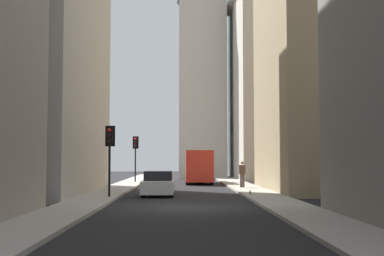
# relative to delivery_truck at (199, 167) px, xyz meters

# --- Properties ---
(ground_plane) EXTENTS (135.00, 135.00, 0.00)m
(ground_plane) POSITION_rel_delivery_truck_xyz_m (-21.60, 1.40, -1.46)
(ground_plane) COLOR black
(sidewalk_right) EXTENTS (90.00, 2.20, 0.14)m
(sidewalk_right) POSITION_rel_delivery_truck_xyz_m (-21.60, 5.90, -1.39)
(sidewalk_right) COLOR #A8A399
(sidewalk_right) RESTS_ON ground_plane
(sidewalk_left) EXTENTS (90.00, 2.20, 0.14)m
(sidewalk_left) POSITION_rel_delivery_truck_xyz_m (-21.60, -3.10, -1.39)
(sidewalk_left) COLOR #A8A399
(sidewalk_left) RESTS_ON ground_plane
(building_left_far) EXTENTS (13.11, 10.50, 21.70)m
(building_left_far) POSITION_rel_delivery_truck_xyz_m (8.99, -9.19, 9.40)
(building_left_far) COLOR beige
(building_left_far) RESTS_ON ground_plane
(building_right_midfar) EXTENTS (15.23, 10.00, 23.73)m
(building_right_midfar) POSITION_rel_delivery_truck_xyz_m (-12.75, 12.00, 10.41)
(building_right_midfar) COLOR #B7B2A5
(building_right_midfar) RESTS_ON ground_plane
(church_spire) EXTENTS (5.88, 5.88, 34.55)m
(church_spire) POSITION_rel_delivery_truck_xyz_m (13.99, -0.86, 16.62)
(church_spire) COLOR #B7B2A5
(church_spire) RESTS_ON ground_plane
(delivery_truck) EXTENTS (6.46, 2.25, 2.84)m
(delivery_truck) POSITION_rel_delivery_truck_xyz_m (0.00, 0.00, 0.00)
(delivery_truck) COLOR red
(delivery_truck) RESTS_ON ground_plane
(sedan_white) EXTENTS (4.30, 1.78, 1.42)m
(sedan_white) POSITION_rel_delivery_truck_xyz_m (-14.48, 2.80, -0.80)
(sedan_white) COLOR silver
(sedan_white) RESTS_ON ground_plane
(traffic_light_midblock) EXTENTS (0.43, 0.52, 3.74)m
(traffic_light_midblock) POSITION_rel_delivery_truck_xyz_m (-17.16, 5.25, 1.42)
(traffic_light_midblock) COLOR black
(traffic_light_midblock) RESTS_ON sidewalk_right
(traffic_light_far_junction) EXTENTS (0.43, 0.52, 4.00)m
(traffic_light_far_junction) POSITION_rel_delivery_truck_xyz_m (0.73, 5.55, 1.62)
(traffic_light_far_junction) COLOR black
(traffic_light_far_junction) RESTS_ON sidewalk_right
(pedestrian) EXTENTS (0.26, 0.44, 1.82)m
(pedestrian) POSITION_rel_delivery_truck_xyz_m (-8.25, -2.80, -0.32)
(pedestrian) COLOR #473D33
(pedestrian) RESTS_ON sidewalk_left
(discarded_bottle) EXTENTS (0.07, 0.07, 0.27)m
(discarded_bottle) POSITION_rel_delivery_truck_xyz_m (-15.68, -2.36, -1.21)
(discarded_bottle) COLOR #236033
(discarded_bottle) RESTS_ON sidewalk_left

